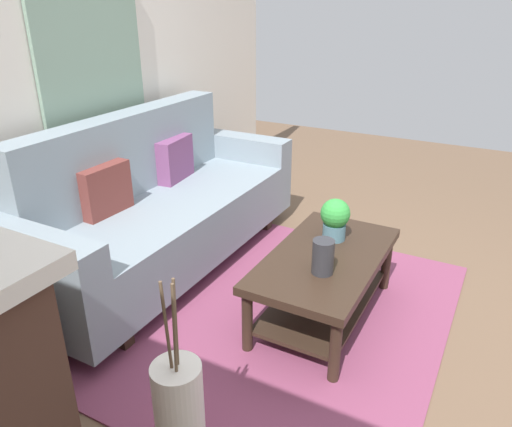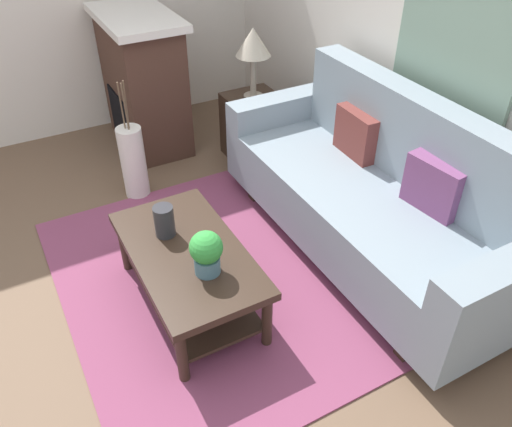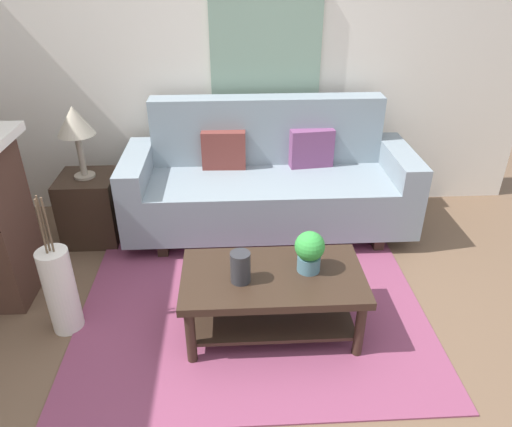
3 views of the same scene
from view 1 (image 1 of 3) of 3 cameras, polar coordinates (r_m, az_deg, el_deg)
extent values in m
plane|color=brown|center=(2.94, 12.40, -14.43)|extent=(9.03, 9.03, 0.00)
cube|color=silver|center=(3.49, -21.50, 15.03)|extent=(5.03, 0.10, 2.70)
cube|color=#843D5B|center=(3.06, 3.27, -11.87)|extent=(2.29, 1.84, 0.01)
cube|color=gray|center=(3.51, -10.18, -1.37)|extent=(1.92, 0.84, 0.40)
cube|color=gray|center=(3.54, -14.88, 6.77)|extent=(1.92, 0.20, 0.56)
cube|color=gray|center=(2.82, -23.72, -7.60)|extent=(0.20, 0.84, 0.60)
cube|color=gray|center=(4.28, -1.56, 5.20)|extent=(0.20, 0.84, 0.60)
cube|color=#332319|center=(3.11, -19.76, -11.70)|extent=(0.08, 0.74, 0.12)
cube|color=#332319|center=(4.25, -2.84, -0.17)|extent=(0.08, 0.74, 0.12)
cube|color=brown|center=(3.24, -17.24, 2.67)|extent=(0.36, 0.13, 0.32)
cube|color=#7A4270|center=(3.75, -9.46, 6.31)|extent=(0.37, 0.16, 0.32)
cube|color=#332319|center=(2.88, 8.13, -5.25)|extent=(1.10, 0.60, 0.05)
cube|color=#332319|center=(3.03, 7.81, -9.97)|extent=(0.98, 0.50, 0.02)
cylinder|color=#332319|center=(2.55, 9.21, -15.57)|extent=(0.06, 0.06, 0.38)
cylinder|color=#332319|center=(3.34, 14.96, -5.72)|extent=(0.06, 0.06, 0.38)
cylinder|color=#332319|center=(2.70, -1.03, -12.54)|extent=(0.06, 0.06, 0.38)
cylinder|color=#332319|center=(3.46, 6.94, -3.91)|extent=(0.06, 0.06, 0.38)
cylinder|color=#2D2D33|center=(2.64, 7.83, -5.03)|extent=(0.12, 0.12, 0.19)
cylinder|color=slate|center=(3.04, 9.10, -2.09)|extent=(0.14, 0.14, 0.10)
sphere|color=green|center=(2.99, 9.25, 0.02)|extent=(0.18, 0.18, 0.18)
cylinder|color=white|center=(2.06, -8.80, -23.38)|extent=(0.19, 0.19, 0.58)
cylinder|color=brown|center=(1.76, -9.38, -12.51)|extent=(0.02, 0.02, 0.36)
cylinder|color=brown|center=(1.75, -10.45, -12.83)|extent=(0.02, 0.02, 0.36)
cylinder|color=brown|center=(1.73, -9.51, -13.19)|extent=(0.02, 0.02, 0.36)
cube|color=gray|center=(3.56, -18.67, 17.35)|extent=(0.91, 0.03, 0.89)
camera|label=2|loc=(4.56, 30.80, 28.21)|focal=36.37mm
camera|label=3|loc=(2.63, 67.49, 17.71)|focal=33.27mm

